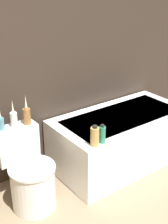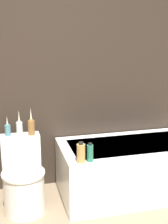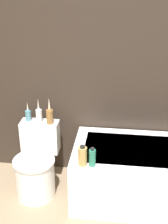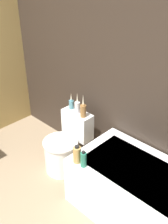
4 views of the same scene
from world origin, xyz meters
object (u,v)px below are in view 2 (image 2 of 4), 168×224
Objects in this scene: vase_silver at (19,127)px; shampoo_bottle_short at (90,153)px; shampoo_bottle_tall at (81,153)px; toilet at (23,181)px; vase_gold at (8,129)px; bathtub at (130,168)px; vase_bronze at (31,126)px.

vase_silver is 0.77m from shampoo_bottle_short.
shampoo_bottle_short is at bearing 0.81° from shampoo_bottle_tall.
shampoo_bottle_tall is (0.49, -0.29, 0.35)m from toilet.
vase_gold is 0.81× the size of vase_silver.
toilet is at bearing -179.02° from bathtub.
bathtub is 1.11m from vase_bronze.
toilet is at bearing -121.39° from vase_bronze.
vase_bronze is at bearing 128.91° from shampoo_bottle_tall.
toilet is 0.52m from vase_gold.
vase_silver reaches higher than bathtub.
vase_silver is at bearing 169.27° from vase_bronze.
shampoo_bottle_short reaches higher than toilet.
vase_bronze is 1.45× the size of shampoo_bottle_tall.
vase_gold reaches higher than shampoo_bottle_tall.
vase_gold is (-0.11, 0.22, 0.45)m from toilet.
vase_silver reaches higher than vase_gold.
vase_gold is at bearing 117.29° from toilet.
toilet is at bearing -62.71° from vase_gold.
bathtub is 5.28× the size of vase_bronze.
vase_bronze reaches higher than vase_silver.
vase_gold reaches higher than shampoo_bottle_short.
vase_gold is at bearing 170.60° from bathtub.
vase_silver is 1.31× the size of shampoo_bottle_tall.
toilet is at bearing -90.00° from vase_silver.
shampoo_bottle_tall is (0.49, -0.49, -0.12)m from vase_silver.
vase_gold is 0.73× the size of vase_bronze.
vase_silver is at bearing 170.28° from bathtub.
vase_bronze is at bearing 134.51° from shampoo_bottle_short.
vase_bronze is (0.23, -0.03, 0.02)m from vase_gold.
shampoo_bottle_tall is 0.08m from shampoo_bottle_short.
vase_gold reaches higher than bathtub.
shampoo_bottle_short is at bearing -40.53° from vase_silver.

